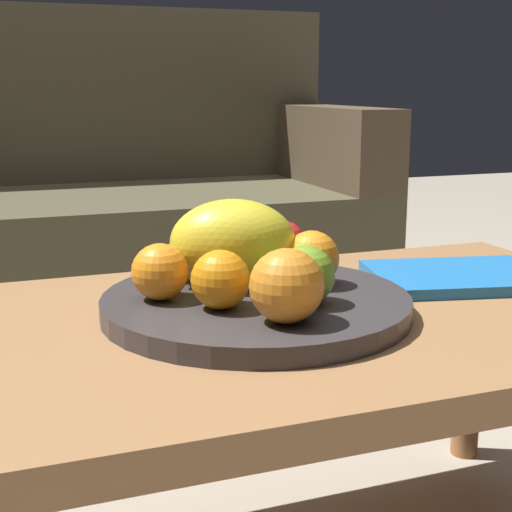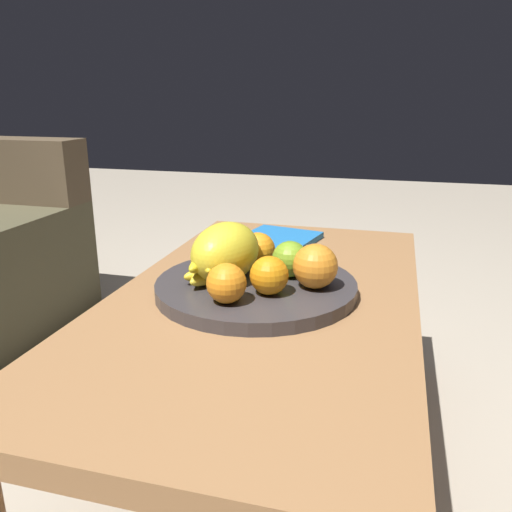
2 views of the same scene
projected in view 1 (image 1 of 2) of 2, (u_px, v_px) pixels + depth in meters
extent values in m
cube|color=#9C6C42|center=(268.00, 332.00, 0.93)|extent=(1.07, 0.57, 0.04)
cylinder|color=#A16A3F|center=(469.00, 364.00, 1.36)|extent=(0.05, 0.05, 0.36)
cube|color=#4C4731|center=(60.00, 268.00, 1.99)|extent=(1.70, 0.70, 0.40)
cube|color=#47402F|center=(40.00, 95.00, 2.15)|extent=(1.70, 0.14, 0.50)
cube|color=brown|center=(325.00, 144.00, 2.18)|extent=(0.14, 0.70, 0.22)
cylinder|color=#393436|center=(256.00, 304.00, 0.93)|extent=(0.39, 0.39, 0.03)
ellipsoid|color=yellow|center=(233.00, 242.00, 0.97)|extent=(0.19, 0.15, 0.11)
sphere|color=orange|center=(220.00, 280.00, 0.87)|extent=(0.07, 0.07, 0.07)
sphere|color=orange|center=(312.00, 258.00, 0.97)|extent=(0.07, 0.07, 0.07)
sphere|color=orange|center=(287.00, 286.00, 0.81)|extent=(0.08, 0.08, 0.08)
sphere|color=orange|center=(160.00, 272.00, 0.90)|extent=(0.07, 0.07, 0.07)
sphere|color=red|center=(283.00, 245.00, 1.05)|extent=(0.07, 0.07, 0.07)
sphere|color=olive|center=(305.00, 275.00, 0.88)|extent=(0.07, 0.07, 0.07)
ellipsoid|color=yellow|center=(224.00, 269.00, 0.99)|extent=(0.15, 0.08, 0.03)
ellipsoid|color=yellow|center=(231.00, 269.00, 0.99)|extent=(0.13, 0.13, 0.03)
ellipsoid|color=yellow|center=(229.00, 267.00, 1.00)|extent=(0.15, 0.07, 0.03)
ellipsoid|color=yellow|center=(218.00, 248.00, 0.99)|extent=(0.15, 0.08, 0.03)
ellipsoid|color=gold|center=(218.00, 248.00, 0.99)|extent=(0.15, 0.05, 0.03)
cube|color=#2371BE|center=(458.00, 277.00, 1.09)|extent=(0.28, 0.23, 0.02)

